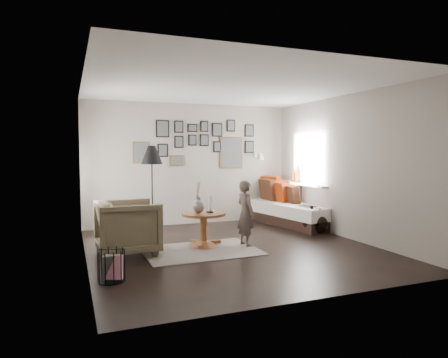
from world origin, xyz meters
name	(u,v)px	position (x,y,z in m)	size (l,w,h in m)	color
ground	(232,248)	(0.00, 0.00, 0.00)	(4.80, 4.80, 0.00)	black
wall_back	(190,164)	(0.00, 2.40, 1.30)	(4.50, 4.50, 0.00)	gray
wall_front	(320,178)	(0.00, -2.40, 1.30)	(4.50, 4.50, 0.00)	gray
wall_left	(84,171)	(-2.25, 0.00, 1.30)	(4.80, 4.80, 0.00)	gray
wall_right	(347,167)	(2.25, 0.00, 1.30)	(4.80, 4.80, 0.00)	gray
ceiling	(232,87)	(0.00, 0.00, 2.60)	(4.80, 4.80, 0.00)	white
door_left	(83,183)	(-2.23, 1.20, 1.05)	(0.00, 2.14, 2.14)	white
window_right	(303,182)	(2.18, 1.34, 0.93)	(0.15, 1.32, 1.30)	white
gallery_wall	(203,144)	(0.29, 2.38, 1.74)	(2.74, 0.03, 1.08)	brown
wall_sconce	(260,156)	(1.55, 2.13, 1.46)	(0.18, 0.36, 0.16)	white
rug	(201,251)	(-0.53, 0.02, 0.01)	(1.79, 1.25, 0.01)	beige
pedestal_table	(204,231)	(-0.40, 0.28, 0.26)	(0.72, 0.72, 0.57)	brown
vase	(199,203)	(-0.48, 0.30, 0.73)	(0.21, 0.21, 0.52)	black
candles	(210,205)	(-0.29, 0.28, 0.70)	(0.12, 0.12, 0.27)	black
daybed	(291,209)	(2.00, 1.53, 0.33)	(1.24, 2.21, 1.02)	black
magazine_on_daybed	(308,206)	(2.00, 0.88, 0.48)	(0.23, 0.31, 0.02)	black
armchair	(128,227)	(-1.63, 0.24, 0.42)	(0.89, 0.92, 0.83)	brown
armchair_cushion	(129,223)	(-1.60, 0.29, 0.48)	(0.38, 0.38, 0.09)	white
floor_lamp	(152,158)	(-1.03, 1.36, 1.45)	(0.39, 0.39, 1.68)	black
magazine_basket	(111,266)	(-2.00, -0.99, 0.19)	(0.38, 0.38, 0.39)	black
demijohn_large	(311,222)	(1.90, 0.58, 0.21)	(0.35, 0.35, 0.53)	black
demijohn_small	(320,224)	(2.00, 0.46, 0.18)	(0.31, 0.31, 0.48)	black
child	(246,213)	(0.28, 0.09, 0.55)	(0.40, 0.26, 1.10)	#544743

